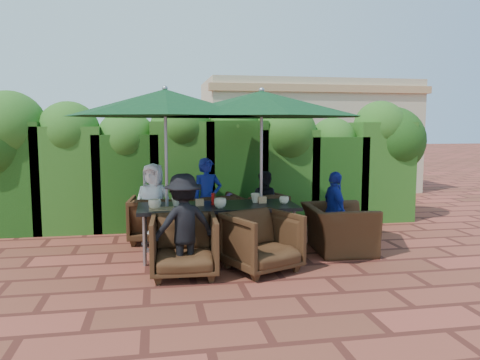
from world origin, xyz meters
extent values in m
plane|color=brown|center=(0.00, 0.00, 0.00)|extent=(80.00, 80.00, 0.00)
cube|color=black|center=(-0.10, 0.15, 0.72)|extent=(2.31, 0.90, 0.05)
cube|color=gray|center=(-0.10, 0.15, 0.12)|extent=(2.11, 0.05, 0.05)
cylinder|color=gray|center=(-1.15, -0.20, 0.35)|extent=(0.05, 0.05, 0.70)
cylinder|color=gray|center=(-1.15, 0.50, 0.35)|extent=(0.05, 0.05, 0.70)
cylinder|color=gray|center=(0.96, -0.20, 0.35)|extent=(0.05, 0.05, 0.70)
cylinder|color=gray|center=(0.96, 0.50, 0.35)|extent=(0.05, 0.05, 0.70)
cylinder|color=gray|center=(-0.83, 0.13, 0.01)|extent=(0.44, 0.44, 0.03)
cylinder|color=gray|center=(-0.83, 0.13, 1.20)|extent=(0.04, 0.04, 2.40)
cone|color=black|center=(-0.83, 0.13, 2.22)|extent=(2.73, 2.73, 0.38)
sphere|color=gray|center=(-0.83, 0.13, 2.42)|extent=(0.08, 0.08, 0.08)
cylinder|color=gray|center=(0.56, 0.21, 0.01)|extent=(0.44, 0.44, 0.03)
cylinder|color=gray|center=(0.56, 0.21, 1.20)|extent=(0.04, 0.04, 2.40)
cone|color=black|center=(0.56, 0.21, 2.22)|extent=(3.02, 3.02, 0.38)
sphere|color=gray|center=(0.56, 0.21, 2.42)|extent=(0.08, 0.08, 0.08)
imported|color=black|center=(-1.01, 1.18, 0.41)|extent=(0.87, 0.83, 0.83)
imported|color=black|center=(-0.05, 1.18, 0.42)|extent=(0.93, 0.88, 0.85)
imported|color=black|center=(0.70, 1.12, 0.43)|extent=(1.01, 0.97, 0.85)
imported|color=black|center=(-0.65, -0.72, 0.43)|extent=(0.86, 0.81, 0.85)
imported|color=black|center=(0.37, -0.68, 0.43)|extent=(1.08, 1.05, 0.86)
imported|color=black|center=(1.73, 0.04, 0.47)|extent=(0.78, 1.13, 0.94)
imported|color=white|center=(-1.03, 1.04, 0.65)|extent=(0.74, 0.59, 1.31)
imported|color=navy|center=(-0.14, 1.13, 0.69)|extent=(0.56, 0.49, 1.37)
imported|color=black|center=(0.85, 1.03, 0.57)|extent=(0.63, 0.48, 1.15)
imported|color=black|center=(-0.65, -0.73, 0.65)|extent=(0.91, 0.59, 1.31)
imported|color=navy|center=(1.72, 0.18, 0.60)|extent=(0.37, 0.72, 1.21)
imported|color=#D0496B|center=(-0.59, 1.23, 0.39)|extent=(0.34, 0.30, 0.77)
imported|color=#734493|center=(0.25, 1.22, 0.38)|extent=(0.32, 0.29, 0.77)
imported|color=#25873B|center=(1.76, 4.12, 0.89)|extent=(1.67, 1.48, 1.78)
imported|color=#D0496B|center=(2.18, 4.37, 0.83)|extent=(0.85, 0.58, 1.65)
imported|color=#93959B|center=(3.22, 4.43, 0.87)|extent=(1.22, 0.85, 1.74)
imported|color=beige|center=(-1.00, -0.04, 0.82)|extent=(0.18, 0.18, 0.14)
imported|color=beige|center=(-0.70, 0.19, 0.81)|extent=(0.13, 0.13, 0.13)
imported|color=beige|center=(-0.10, -0.10, 0.82)|extent=(0.18, 0.18, 0.14)
imported|color=beige|center=(0.49, 0.26, 0.82)|extent=(0.15, 0.15, 0.14)
imported|color=beige|center=(0.88, 0.08, 0.81)|extent=(0.14, 0.14, 0.11)
cylinder|color=#B20C0A|center=(-0.17, 0.18, 0.83)|extent=(0.04, 0.04, 0.17)
cylinder|color=#4C230C|center=(-0.14, 0.24, 0.83)|extent=(0.04, 0.04, 0.17)
cube|color=#9F7A4D|center=(-0.91, -0.07, 0.76)|extent=(0.35, 0.25, 0.02)
cube|color=tan|center=(-0.37, 0.13, 0.80)|extent=(0.12, 0.06, 0.10)
cube|color=tan|center=(0.58, 0.20, 0.80)|extent=(0.12, 0.06, 0.10)
cube|color=#173A0F|center=(-3.50, 2.30, 0.99)|extent=(1.15, 0.95, 1.97)
sphere|color=#173A0F|center=(-3.50, 2.30, 1.87)|extent=(1.29, 1.29, 1.29)
cube|color=#173A0F|center=(-2.50, 2.30, 0.95)|extent=(1.15, 0.95, 1.89)
sphere|color=#173A0F|center=(-2.50, 2.30, 1.79)|extent=(1.10, 1.10, 1.10)
cube|color=#173A0F|center=(-1.50, 2.30, 0.87)|extent=(1.15, 0.95, 1.75)
sphere|color=#173A0F|center=(-1.50, 2.30, 1.65)|extent=(1.09, 1.09, 1.09)
cube|color=#173A0F|center=(-0.50, 2.30, 0.99)|extent=(1.15, 0.95, 1.98)
sphere|color=#173A0F|center=(-0.50, 2.30, 1.88)|extent=(1.13, 1.13, 1.13)
cube|color=#173A0F|center=(0.50, 2.30, 1.00)|extent=(1.15, 0.95, 2.00)
sphere|color=#173A0F|center=(0.50, 2.30, 1.90)|extent=(0.96, 0.96, 0.96)
cube|color=#173A0F|center=(1.50, 2.30, 0.91)|extent=(1.15, 0.95, 1.83)
sphere|color=#173A0F|center=(1.50, 2.30, 1.73)|extent=(1.27, 1.27, 1.27)
cube|color=#173A0F|center=(2.50, 2.30, 0.85)|extent=(1.15, 0.95, 1.69)
sphere|color=#173A0F|center=(2.50, 2.30, 1.59)|extent=(0.95, 0.95, 0.95)
cube|color=#173A0F|center=(3.50, 2.30, 0.99)|extent=(1.15, 0.95, 1.97)
sphere|color=#173A0F|center=(3.50, 2.30, 1.87)|extent=(1.07, 1.07, 1.07)
sphere|color=#173A0F|center=(3.80, 2.40, 1.60)|extent=(1.40, 1.40, 1.40)
cube|color=#C1B390|center=(3.50, 7.00, 1.60)|extent=(6.00, 3.00, 3.20)
cube|color=tan|center=(3.50, 5.55, 2.90)|extent=(6.20, 0.25, 0.20)
camera|label=1|loc=(-0.99, -6.54, 1.90)|focal=35.00mm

